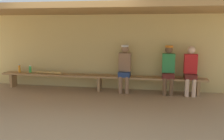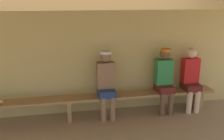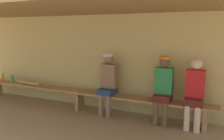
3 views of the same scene
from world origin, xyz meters
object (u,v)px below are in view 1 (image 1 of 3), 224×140
player_with_sunglasses (125,66)px  water_bottle_clear (30,69)px  bench (99,78)px  baseball_bat (48,72)px  player_rightmost (191,69)px  player_leftmost (168,67)px  water_bottle_green (19,69)px

player_with_sunglasses → water_bottle_clear: player_with_sunglasses is taller
water_bottle_clear → bench: bearing=-1.2°
player_with_sunglasses → baseball_bat: bearing=-179.9°
player_rightmost → baseball_bat: (-4.10, -0.00, -0.24)m
player_leftmost → water_bottle_clear: 4.13m
player_with_sunglasses → water_bottle_green: 3.27m
water_bottle_clear → player_rightmost: bearing=-0.5°
player_rightmost → baseball_bat: 4.11m
player_rightmost → water_bottle_clear: size_ratio=6.00×
water_bottle_green → bench: bearing=-0.6°
water_bottle_clear → player_with_sunglasses: bearing=-0.8°
player_with_sunglasses → water_bottle_clear: (-2.92, 0.04, -0.18)m
water_bottle_clear → baseball_bat: (0.61, -0.05, -0.07)m
player_with_sunglasses → player_leftmost: size_ratio=1.00×
bench → player_with_sunglasses: 0.82m
baseball_bat → water_bottle_green: bearing=-176.4°
player_rightmost → player_leftmost: bearing=180.0°
player_with_sunglasses → player_rightmost: (1.79, -0.00, -0.02)m
bench → player_leftmost: size_ratio=4.46×
player_with_sunglasses → water_bottle_green: size_ratio=5.49×
player_with_sunglasses → player_rightmost: bearing=-0.0°
baseball_bat → bench: bearing=5.1°
player_rightmost → baseball_bat: player_rightmost is taller
water_bottle_green → water_bottle_clear: 0.35m
water_bottle_clear → baseball_bat: water_bottle_clear is taller
player_leftmost → player_rightmost: bearing=-0.0°
bench → player_leftmost: player_leftmost is taller
player_leftmost → water_bottle_clear: (-4.13, 0.04, -0.18)m
player_with_sunglasses → baseball_bat: 2.32m
player_rightmost → player_leftmost: player_leftmost is taller
bench → player_leftmost: (1.95, 0.00, 0.36)m
player_with_sunglasses → player_rightmost: player_with_sunglasses is taller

